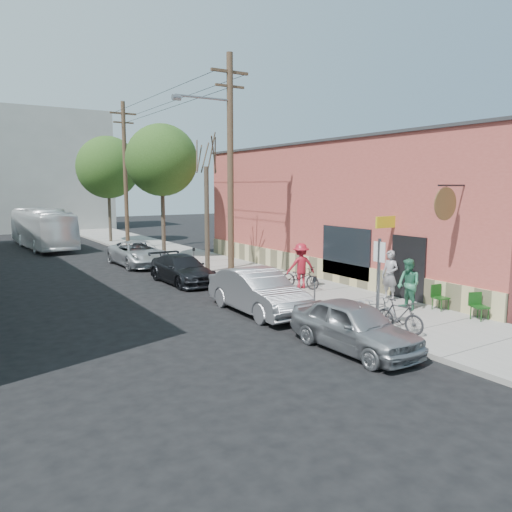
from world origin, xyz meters
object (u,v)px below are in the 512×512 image
utility_pole_near (229,165)px  patio_chair_b (480,307)px  patio_chair_a (441,298)px  bus (42,228)px  tree_leafy_mid (162,160)px  patron_green (408,284)px  tree_leafy_far (108,167)px  parked_bike_a (399,316)px  car_0 (354,326)px  car_3 (139,254)px  parking_meter_far (194,255)px  parked_bike_b (375,308)px  patron_grey (390,275)px  parking_meter_near (315,288)px  tree_bare (207,220)px  car_1 (258,291)px  car_2 (182,269)px  cyclist (301,266)px  sign_post (379,276)px

utility_pole_near → patio_chair_b: (3.72, -9.96, -4.82)m
patio_chair_a → bus: bearing=114.4°
tree_leafy_mid → patron_green: bearing=-81.7°
tree_leafy_far → patron_green: (2.42, -27.78, -4.87)m
patio_chair_a → patron_green: patron_green is taller
tree_leafy_mid → bus: bearing=116.0°
parked_bike_a → car_0: car_0 is taller
patron_green → car_3: bearing=-153.4°
parking_meter_far → car_0: size_ratio=0.30×
bus → parked_bike_b: bearing=-82.3°
tree_leafy_mid → parked_bike_a: bearing=-89.9°
patron_grey → parked_bike_a: bearing=-50.5°
parking_meter_far → parked_bike_a: parking_meter_far is taller
parking_meter_near → utility_pole_near: size_ratio=0.12×
parking_meter_far → parked_bike_a: 13.02m
tree_bare → patron_grey: bearing=-71.9°
tree_leafy_mid → patio_chair_b: size_ratio=9.06×
car_0 → car_1: bearing=88.6°
patron_grey → car_3: (-5.07, 14.01, -0.40)m
car_0 → patron_green: bearing=22.5°
patio_chair_a → parked_bike_b: parked_bike_b is taller
tree_bare → parked_bike_b: tree_bare is taller
parked_bike_a → patio_chair_a: bearing=8.2°
utility_pole_near → patio_chair_a: utility_pole_near is taller
car_2 → parking_meter_near: bearing=-81.2°
patron_green → car_0: bearing=-55.4°
car_2 → bus: bearing=98.4°
patio_chair_a → bus: (-8.47, 27.82, 0.85)m
tree_leafy_mid → car_3: 5.77m
patio_chair_a → car_2: bearing=125.4°
tree_leafy_far → parked_bike_a: tree_leafy_far is taller
utility_pole_near → patron_grey: size_ratio=5.25×
parking_meter_far → patio_chair_b: bearing=-74.0°
utility_pole_near → parked_bike_b: utility_pole_near is taller
parking_meter_near → tree_bare: size_ratio=0.23×
utility_pole_near → patio_chair_b: bearing=-69.5°
patron_grey → cyclist: (-1.58, 3.54, 0.01)m
utility_pole_near → car_3: utility_pole_near is taller
tree_bare → patio_chair_a: tree_bare is taller
sign_post → patio_chair_b: bearing=-13.3°
patron_green → patio_chair_a: bearing=65.1°
tree_bare → car_3: tree_bare is taller
parked_bike_a → cyclist: bearing=68.0°
sign_post → patron_green: size_ratio=1.55×
tree_leafy_mid → car_2: (-2.00, -7.19, -5.34)m
parking_meter_far → car_0: parking_meter_far is taller
tree_leafy_mid → patron_grey: (3.07, -15.18, -4.89)m
tree_bare → tree_leafy_far: tree_leafy_far is taller
cyclist → utility_pole_near: bearing=-39.9°
utility_pole_near → tree_leafy_far: 20.02m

